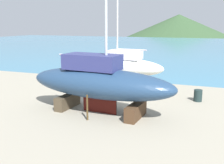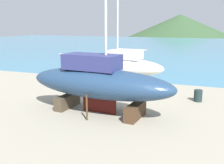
# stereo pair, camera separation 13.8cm
# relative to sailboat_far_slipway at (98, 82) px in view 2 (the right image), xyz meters

# --- Properties ---
(ground_plane) EXTENTS (50.45, 50.45, 0.00)m
(ground_plane) POSITION_rel_sailboat_far_slipway_xyz_m (-0.35, -1.57, -2.23)
(ground_plane) COLOR gray
(sea_water) EXTENTS (170.84, 93.31, 0.01)m
(sea_water) POSITION_rel_sailboat_far_slipway_xyz_m (-0.35, 57.70, -2.23)
(sea_water) COLOR teal
(sea_water) RESTS_ON ground
(headland_hill) EXTENTS (108.13, 108.13, 23.34)m
(headland_hill) POSITION_rel_sailboat_far_slipway_xyz_m (-15.00, 160.07, -2.23)
(headland_hill) COLOR #33502F
(headland_hill) RESTS_ON ground
(sailboat_far_slipway) EXTENTS (10.99, 3.90, 19.25)m
(sailboat_far_slipway) POSITION_rel_sailboat_far_slipway_xyz_m (0.00, 0.00, 0.00)
(sailboat_far_slipway) COLOR #48301E
(sailboat_far_slipway) RESTS_ON ground
(sailboat_small_center) EXTENTS (8.41, 3.32, 12.71)m
(sailboat_small_center) POSITION_rel_sailboat_far_slipway_xyz_m (-0.82, 7.26, -0.08)
(sailboat_small_center) COLOR brown
(sailboat_small_center) RESTS_ON ground
(worker) EXTENTS (0.50, 0.44, 1.69)m
(worker) POSITION_rel_sailboat_far_slipway_xyz_m (-0.11, 6.94, -1.35)
(worker) COLOR maroon
(worker) RESTS_ON ground
(barrel_tipped_right) EXTENTS (0.91, 0.91, 0.95)m
(barrel_tipped_right) POSITION_rel_sailboat_far_slipway_xyz_m (6.33, 5.40, -1.76)
(barrel_tipped_right) COLOR #1F2F2F
(barrel_tipped_right) RESTS_ON ground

